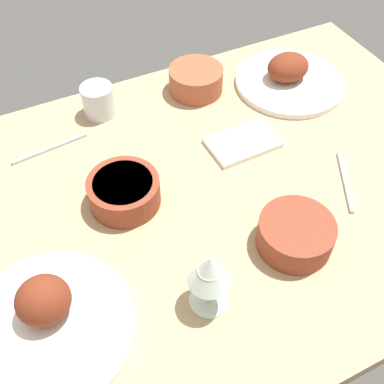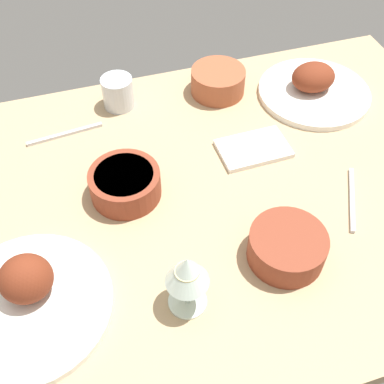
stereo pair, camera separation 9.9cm
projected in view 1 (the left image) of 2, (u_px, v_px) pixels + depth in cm
name	position (u px, v px, depth cm)	size (l,w,h in cm)	color
dining_table	(192.00, 204.00, 102.62)	(140.00, 90.00, 4.00)	tan
plate_near_viewer	(289.00, 77.00, 125.24)	(28.63, 28.63, 8.41)	white
plate_far_side	(46.00, 319.00, 80.54)	(29.93, 29.93, 10.21)	white
bowl_sauce	(196.00, 79.00, 122.58)	(13.89, 13.89, 6.47)	#A35133
bowl_pasta	(124.00, 191.00, 97.99)	(14.96, 14.96, 6.17)	brown
bowl_soup	(296.00, 234.00, 91.01)	(14.74, 14.74, 6.13)	brown
wine_glass	(210.00, 272.00, 77.87)	(7.60, 7.60, 14.00)	silver
water_tumbler	(98.00, 101.00, 116.18)	(7.80, 7.80, 7.91)	silver
folded_napkin	(243.00, 143.00, 111.35)	(16.02, 10.37, 1.20)	white
fork_loose	(50.00, 148.00, 110.37)	(18.23, 0.90, 0.80)	silver
spoon_loose	(345.00, 181.00, 103.78)	(17.49, 0.90, 0.80)	silver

